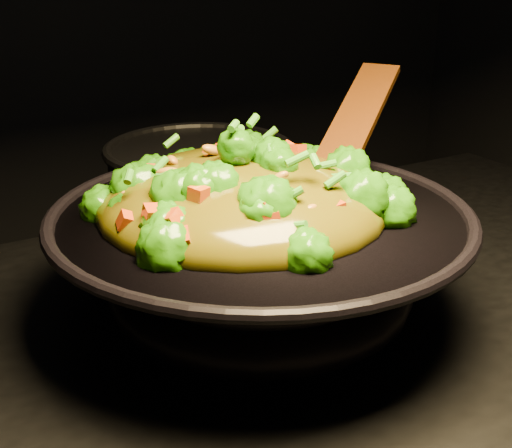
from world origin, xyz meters
TOP-DOWN VIEW (x-y plane):
  - wok at (-0.10, 0.09)m, footprint 0.54×0.54m
  - stir_fry at (-0.11, 0.11)m, footprint 0.36×0.36m
  - spatula at (0.04, 0.12)m, footprint 0.28×0.22m
  - back_pot at (-0.06, 0.32)m, footprint 0.30×0.30m

SIDE VIEW (x-z plane):
  - wok at x=-0.10m, z-range 0.90..1.03m
  - back_pot at x=-0.06m, z-range 0.90..1.04m
  - stir_fry at x=-0.11m, z-range 1.03..1.13m
  - spatula at x=0.04m, z-range 1.01..1.15m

